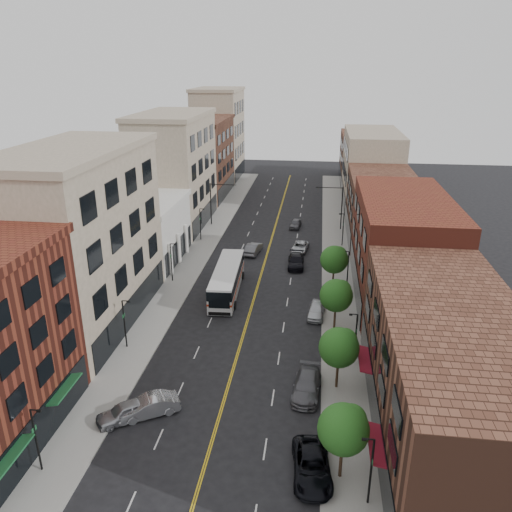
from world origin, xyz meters
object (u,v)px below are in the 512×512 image
at_px(car_angle_a, 125,412).
at_px(car_lane_behind, 253,248).
at_px(car_parked_near, 312,466).
at_px(car_parked_far, 316,310).
at_px(car_lane_b, 300,247).
at_px(car_angle_b, 148,406).
at_px(car_parked_mid, 307,386).
at_px(car_lane_c, 296,224).
at_px(car_lane_a, 296,261).
at_px(city_bus, 227,278).

relative_size(car_angle_a, car_lane_behind, 0.94).
bearing_deg(car_parked_near, car_parked_far, 84.79).
height_order(car_parked_near, car_parked_far, car_parked_near).
bearing_deg(car_lane_b, car_angle_b, -97.31).
relative_size(car_angle_a, car_angle_b, 0.92).
relative_size(car_parked_mid, car_lane_behind, 1.13).
height_order(car_parked_mid, car_lane_c, car_parked_mid).
bearing_deg(car_parked_far, car_angle_b, -120.37).
xyz_separation_m(car_angle_b, car_lane_a, (10.02, 32.41, -0.03)).
height_order(car_parked_mid, car_lane_a, car_parked_mid).
bearing_deg(car_lane_behind, car_lane_c, -105.31).
bearing_deg(car_lane_c, car_lane_behind, -106.35).
bearing_deg(car_lane_b, car_parked_near, -78.76).
bearing_deg(car_lane_c, car_lane_a, -80.20).
bearing_deg(car_parked_mid, car_lane_behind, 110.07).
bearing_deg(city_bus, car_angle_a, -101.60).
relative_size(car_parked_mid, car_lane_b, 1.15).
relative_size(city_bus, car_lane_c, 3.13).
distance_m(car_lane_a, car_lane_c, 17.24).
relative_size(city_bus, car_lane_behind, 2.71).
bearing_deg(car_parked_mid, city_bus, 123.48).
distance_m(car_parked_far, car_lane_a, 14.40).
xyz_separation_m(car_parked_far, car_lane_behind, (-9.45, 18.31, 0.04)).
distance_m(car_angle_a, car_lane_behind, 37.82).
bearing_deg(car_parked_mid, car_parked_far, 92.27).
height_order(car_angle_b, car_parked_mid, car_angle_b).
xyz_separation_m(car_parked_mid, car_lane_b, (-2.06, 34.21, -0.13)).
distance_m(car_angle_a, car_lane_b, 41.12).
bearing_deg(car_lane_behind, car_lane_a, 154.64).
xyz_separation_m(car_angle_a, car_lane_behind, (5.17, 37.46, 0.02)).
relative_size(city_bus, car_lane_b, 2.74).
bearing_deg(car_parked_near, car_lane_c, 88.91).
height_order(city_bus, car_parked_mid, city_bus).
relative_size(car_lane_a, car_lane_c, 1.29).
distance_m(car_parked_mid, car_lane_b, 34.28).
bearing_deg(car_lane_b, car_parked_far, -74.76).
distance_m(car_angle_b, car_lane_a, 33.92).
distance_m(car_angle_b, car_parked_far, 22.47).
distance_m(car_parked_far, car_lane_c, 31.55).
relative_size(car_parked_far, car_lane_c, 1.06).
bearing_deg(car_parked_mid, car_parked_near, -81.21).
height_order(car_parked_near, car_lane_a, car_lane_a).
xyz_separation_m(car_angle_b, car_lane_b, (10.32, 38.52, -0.15)).
relative_size(car_parked_near, car_lane_a, 1.04).
bearing_deg(car_parked_mid, car_lane_b, 98.24).
bearing_deg(car_angle_b, car_lane_a, 133.14).
bearing_deg(car_angle_a, car_lane_behind, 135.15).
height_order(car_angle_b, car_lane_behind, car_angle_b).
height_order(car_lane_behind, car_lane_a, car_lane_behind).
xyz_separation_m(city_bus, car_parked_far, (10.83, -4.65, -1.17)).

